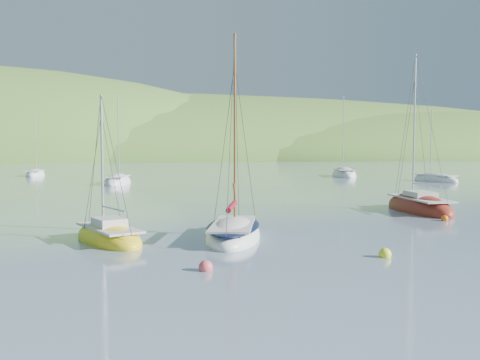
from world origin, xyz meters
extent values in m
plane|color=slate|center=(0.00, 0.00, 0.00)|extent=(700.00, 700.00, 0.00)
ellipsoid|color=#316526|center=(0.00, 170.00, 0.00)|extent=(440.00, 110.00, 44.00)
ellipsoid|color=#316526|center=(90.00, 160.00, 0.00)|extent=(240.00, 100.00, 34.00)
ellipsoid|color=silver|center=(-2.29, 6.19, 0.12)|extent=(4.41, 7.20, 1.66)
cube|color=beige|center=(-2.33, 6.06, 0.71)|extent=(3.36, 5.59, 0.10)
cylinder|color=brown|center=(-2.05, 6.96, 5.18)|extent=(0.12, 0.12, 9.02)
ellipsoid|color=black|center=(-2.29, 6.19, 0.61)|extent=(4.35, 7.12, 0.28)
cylinder|color=maroon|center=(-2.54, 5.41, 1.62)|extent=(1.21, 3.17, 0.24)
ellipsoid|color=maroon|center=(11.92, 13.46, 0.15)|extent=(3.31, 7.90, 2.12)
cube|color=beige|center=(11.91, 13.31, 0.90)|extent=(2.49, 6.15, 0.10)
cylinder|color=#B1B1B5|center=(12.01, 14.38, 5.67)|extent=(0.12, 0.12, 9.62)
cube|color=beige|center=(11.91, 13.31, 1.14)|extent=(1.63, 2.27, 0.42)
cylinder|color=#B1B1B5|center=(11.84, 12.54, 1.81)|extent=(0.42, 3.69, 0.09)
ellipsoid|color=yellow|center=(-8.02, 6.69, 0.11)|extent=(4.09, 5.97, 1.52)
cube|color=beige|center=(-7.98, 6.58, 0.65)|extent=(3.12, 4.63, 0.10)
cylinder|color=#B1B1B5|center=(-8.26, 7.31, 3.67)|extent=(0.12, 0.12, 6.11)
cube|color=beige|center=(-7.98, 6.58, 0.89)|extent=(1.69, 1.89, 0.42)
cylinder|color=#B1B1B5|center=(-7.77, 6.07, 1.56)|extent=(1.06, 2.51, 0.09)
ellipsoid|color=silver|center=(-7.49, 43.52, 0.15)|extent=(4.08, 7.95, 2.07)
cube|color=beige|center=(-7.52, 43.37, 0.88)|extent=(3.09, 6.18, 0.10)
cylinder|color=#B1B1B5|center=(-7.31, 44.41, 5.38)|extent=(0.12, 0.12, 9.09)
ellipsoid|color=silver|center=(23.60, 51.52, 0.17)|extent=(5.13, 9.14, 2.35)
cube|color=beige|center=(23.55, 51.36, 0.99)|extent=(3.90, 7.10, 0.10)
cylinder|color=#B1B1B5|center=(23.86, 52.53, 6.14)|extent=(0.12, 0.12, 10.38)
ellipsoid|color=silver|center=(-18.82, 62.13, 0.13)|extent=(2.54, 6.77, 1.83)
cube|color=beige|center=(-18.83, 62.00, 0.78)|extent=(1.90, 5.28, 0.10)
cylinder|color=#B1B1B5|center=(-18.80, 62.94, 4.77)|extent=(0.12, 0.12, 8.05)
ellipsoid|color=silver|center=(30.03, 39.31, 0.13)|extent=(3.84, 7.00, 1.81)
cube|color=beige|center=(30.06, 39.18, 0.77)|extent=(2.91, 5.44, 0.10)
cylinder|color=#B1B1B5|center=(29.84, 40.08, 4.72)|extent=(0.12, 0.12, 7.97)
sphere|color=yellow|center=(2.61, 0.73, 0.12)|extent=(0.49, 0.49, 0.49)
sphere|color=#D84A4E|center=(-4.63, 0.10, 0.12)|extent=(0.50, 0.50, 0.50)
sphere|color=#E65C0C|center=(10.97, 9.17, 0.12)|extent=(0.40, 0.40, 0.40)
sphere|color=#E65C0C|center=(-7.42, 8.40, 0.12)|extent=(0.38, 0.38, 0.38)
camera|label=1|loc=(-7.64, -18.17, 4.40)|focal=40.00mm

